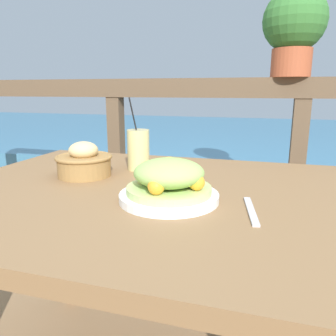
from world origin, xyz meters
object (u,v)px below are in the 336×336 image
(drink_glass, at_px, (138,150))
(bread_basket, at_px, (84,162))
(salad_plate, at_px, (169,183))
(potted_plant, at_px, (294,27))

(drink_glass, xyz_separation_m, bread_basket, (-0.14, -0.13, -0.02))
(salad_plate, distance_m, potted_plant, 1.01)
(salad_plate, height_order, drink_glass, drink_glass)
(drink_glass, xyz_separation_m, potted_plant, (0.51, 0.54, 0.46))
(potted_plant, bearing_deg, drink_glass, -133.44)
(potted_plant, bearing_deg, salad_plate, -110.73)
(salad_plate, height_order, bread_basket, bread_basket)
(salad_plate, relative_size, drink_glass, 1.01)
(bread_basket, relative_size, potted_plant, 0.50)
(salad_plate, xyz_separation_m, drink_glass, (-0.20, 0.29, 0.02))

